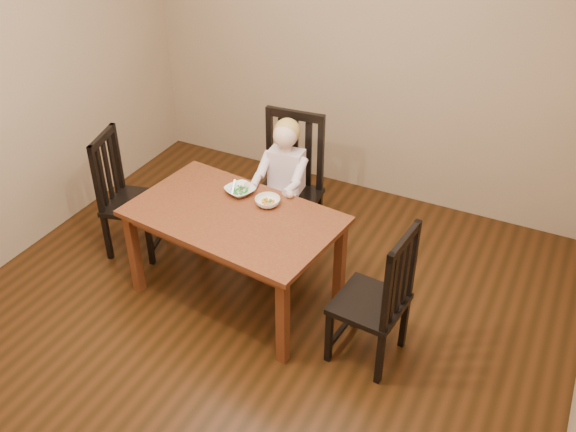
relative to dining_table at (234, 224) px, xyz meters
The scene contains 9 objects.
room 0.82m from the dining_table, 41.24° to the right, with size 4.01×4.01×2.71m.
dining_table is the anchor object (origin of this frame).
chair_child 0.70m from the dining_table, 85.75° to the left, with size 0.51×0.49×1.09m.
chair_left 1.03m from the dining_table, behind, with size 0.49×0.50×0.96m.
chair_right 1.08m from the dining_table, ahead, with size 0.44×0.45×0.97m.
toddler 0.65m from the dining_table, 84.94° to the left, with size 0.33×0.41×0.57m, color silver, non-canonical shape.
bowl_peas 0.28m from the dining_table, 110.32° to the left, with size 0.19×0.19×0.05m, color white.
bowl_veg 0.27m from the dining_table, 52.66° to the left, with size 0.17×0.17×0.05m, color white.
fork 0.29m from the dining_table, 120.20° to the left, with size 0.06×0.13×0.05m.
Camera 1 is at (1.64, -2.74, 3.01)m, focal length 40.00 mm.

